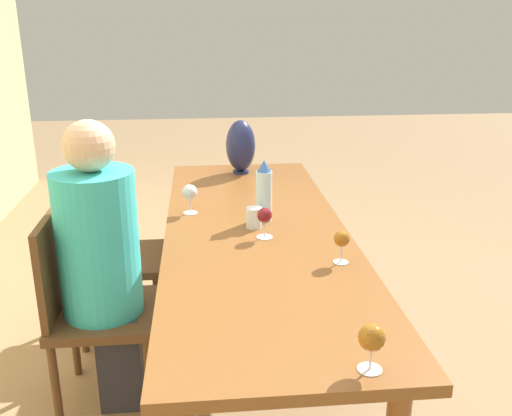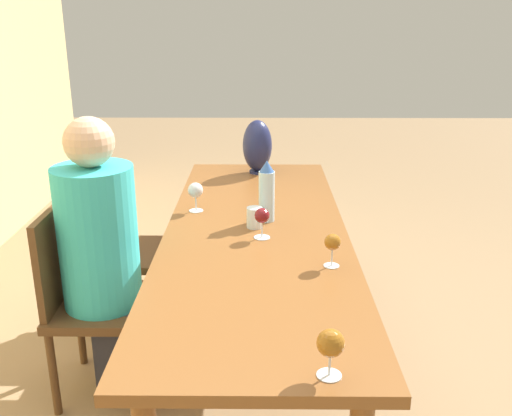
{
  "view_description": "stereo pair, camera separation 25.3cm",
  "coord_description": "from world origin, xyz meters",
  "px_view_note": "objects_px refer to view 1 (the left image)",
  "views": [
    {
      "loc": [
        -2.36,
        0.23,
        1.66
      ],
      "look_at": [
        0.02,
        0.0,
        0.84
      ],
      "focal_mm": 40.0,
      "sensor_mm": 36.0,
      "label": 1
    },
    {
      "loc": [
        -2.37,
        -0.02,
        1.66
      ],
      "look_at": [
        0.02,
        0.0,
        0.84
      ],
      "focal_mm": 40.0,
      "sensor_mm": 36.0,
      "label": 2
    }
  ],
  "objects_px": {
    "water_bottle": "(264,192)",
    "wine_glass_1": "(342,240)",
    "person_near": "(103,260)",
    "vase": "(241,146)",
    "wine_glass_2": "(265,217)",
    "water_tumbler": "(254,218)",
    "wine_glass_0": "(372,339)",
    "wine_glass_3": "(190,193)",
    "chair_far": "(108,252)",
    "chair_near": "(88,305)"
  },
  "relations": [
    {
      "from": "wine_glass_2",
      "to": "water_tumbler",
      "type": "bearing_deg",
      "value": 15.17
    },
    {
      "from": "chair_near",
      "to": "vase",
      "type": "bearing_deg",
      "value": -34.22
    },
    {
      "from": "wine_glass_0",
      "to": "wine_glass_1",
      "type": "relative_size",
      "value": 1.06
    },
    {
      "from": "wine_glass_0",
      "to": "wine_glass_2",
      "type": "height_order",
      "value": "wine_glass_0"
    },
    {
      "from": "wine_glass_0",
      "to": "wine_glass_3",
      "type": "height_order",
      "value": "wine_glass_3"
    },
    {
      "from": "water_bottle",
      "to": "wine_glass_3",
      "type": "xyz_separation_m",
      "value": [
        0.13,
        0.34,
        -0.04
      ]
    },
    {
      "from": "water_tumbler",
      "to": "wine_glass_3",
      "type": "height_order",
      "value": "wine_glass_3"
    },
    {
      "from": "wine_glass_3",
      "to": "wine_glass_2",
      "type": "bearing_deg",
      "value": -137.13
    },
    {
      "from": "water_bottle",
      "to": "wine_glass_1",
      "type": "distance_m",
      "value": 0.56
    },
    {
      "from": "water_tumbler",
      "to": "vase",
      "type": "distance_m",
      "value": 0.93
    },
    {
      "from": "vase",
      "to": "wine_glass_1",
      "type": "relative_size",
      "value": 2.44
    },
    {
      "from": "chair_far",
      "to": "person_near",
      "type": "relative_size",
      "value": 0.69
    },
    {
      "from": "chair_near",
      "to": "person_near",
      "type": "distance_m",
      "value": 0.22
    },
    {
      "from": "water_tumbler",
      "to": "wine_glass_3",
      "type": "distance_m",
      "value": 0.37
    },
    {
      "from": "water_bottle",
      "to": "wine_glass_1",
      "type": "bearing_deg",
      "value": -154.04
    },
    {
      "from": "wine_glass_0",
      "to": "person_near",
      "type": "height_order",
      "value": "person_near"
    },
    {
      "from": "person_near",
      "to": "vase",
      "type": "bearing_deg",
      "value": -31.23
    },
    {
      "from": "water_tumbler",
      "to": "chair_far",
      "type": "height_order",
      "value": "chair_far"
    },
    {
      "from": "water_bottle",
      "to": "wine_glass_3",
      "type": "bearing_deg",
      "value": 69.09
    },
    {
      "from": "wine_glass_3",
      "to": "chair_near",
      "type": "xyz_separation_m",
      "value": [
        -0.39,
        0.44,
        -0.37
      ]
    },
    {
      "from": "wine_glass_3",
      "to": "chair_far",
      "type": "xyz_separation_m",
      "value": [
        0.18,
        0.44,
        -0.37
      ]
    },
    {
      "from": "wine_glass_0",
      "to": "vase",
      "type": "bearing_deg",
      "value": 5.69
    },
    {
      "from": "water_tumbler",
      "to": "chair_far",
      "type": "distance_m",
      "value": 0.89
    },
    {
      "from": "water_tumbler",
      "to": "wine_glass_1",
      "type": "bearing_deg",
      "value": -143.92
    },
    {
      "from": "person_near",
      "to": "water_tumbler",
      "type": "bearing_deg",
      "value": -75.61
    },
    {
      "from": "wine_glass_0",
      "to": "wine_glass_2",
      "type": "xyz_separation_m",
      "value": [
        0.99,
        0.18,
        -0.0
      ]
    },
    {
      "from": "vase",
      "to": "chair_near",
      "type": "height_order",
      "value": "vase"
    },
    {
      "from": "water_bottle",
      "to": "vase",
      "type": "relative_size",
      "value": 0.9
    },
    {
      "from": "vase",
      "to": "wine_glass_3",
      "type": "height_order",
      "value": "vase"
    },
    {
      "from": "water_bottle",
      "to": "wine_glass_3",
      "type": "height_order",
      "value": "water_bottle"
    },
    {
      "from": "vase",
      "to": "chair_far",
      "type": "relative_size",
      "value": 0.37
    },
    {
      "from": "water_tumbler",
      "to": "chair_near",
      "type": "bearing_deg",
      "value": 102.86
    },
    {
      "from": "wine_glass_1",
      "to": "water_bottle",
      "type": "bearing_deg",
      "value": 25.96
    },
    {
      "from": "water_bottle",
      "to": "person_near",
      "type": "height_order",
      "value": "person_near"
    },
    {
      "from": "vase",
      "to": "wine_glass_1",
      "type": "xyz_separation_m",
      "value": [
        -1.34,
        -0.29,
        -0.07
      ]
    },
    {
      "from": "wine_glass_0",
      "to": "water_tumbler",
      "type": "bearing_deg",
      "value": 10.84
    },
    {
      "from": "water_bottle",
      "to": "chair_near",
      "type": "relative_size",
      "value": 0.33
    },
    {
      "from": "water_bottle",
      "to": "wine_glass_1",
      "type": "height_order",
      "value": "water_bottle"
    },
    {
      "from": "wine_glass_0",
      "to": "wine_glass_3",
      "type": "bearing_deg",
      "value": 20.61
    },
    {
      "from": "wine_glass_1",
      "to": "water_tumbler",
      "type": "bearing_deg",
      "value": 36.08
    },
    {
      "from": "wine_glass_0",
      "to": "chair_near",
      "type": "bearing_deg",
      "value": 45.04
    },
    {
      "from": "wine_glass_2",
      "to": "chair_far",
      "type": "distance_m",
      "value": 1.0
    },
    {
      "from": "wine_glass_3",
      "to": "chair_far",
      "type": "relative_size",
      "value": 0.17
    },
    {
      "from": "wine_glass_0",
      "to": "wine_glass_1",
      "type": "bearing_deg",
      "value": -7.17
    },
    {
      "from": "water_tumbler",
      "to": "chair_far",
      "type": "bearing_deg",
      "value": 60.93
    },
    {
      "from": "water_bottle",
      "to": "wine_glass_3",
      "type": "distance_m",
      "value": 0.37
    },
    {
      "from": "wine_glass_0",
      "to": "wine_glass_3",
      "type": "distance_m",
      "value": 1.42
    },
    {
      "from": "wine_glass_2",
      "to": "vase",
      "type": "bearing_deg",
      "value": 1.31
    },
    {
      "from": "wine_glass_2",
      "to": "wine_glass_1",
      "type": "bearing_deg",
      "value": -137.17
    },
    {
      "from": "wine_glass_1",
      "to": "chair_near",
      "type": "height_order",
      "value": "chair_near"
    }
  ]
}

